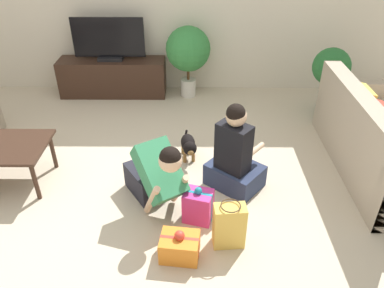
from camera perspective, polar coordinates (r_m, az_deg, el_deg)
The scene contains 13 objects.
ground_plane at distance 3.84m, azimuth -6.50°, elevation -7.39°, with size 16.00×16.00×0.00m, color beige.
wall_back at distance 5.69m, azimuth -4.44°, elevation 20.79°, with size 8.40×0.06×2.60m.
sofa_right at distance 4.45m, azimuth 26.42°, elevation 0.06°, with size 0.88×1.99×0.87m.
tv_console at distance 5.83m, azimuth -11.93°, elevation 9.92°, with size 1.56×0.42×0.55m.
tv at distance 5.65m, azimuth -12.56°, elevation 14.98°, with size 1.03×0.20×0.61m.
potted_plant_corner_right at distance 5.38m, azimuth 20.38°, elevation 10.47°, with size 0.50×0.50×0.91m.
potted_plant_back_right at distance 5.51m, azimuth -0.60°, elevation 14.00°, with size 0.64×0.64×1.05m.
person_kneeling at distance 3.48m, azimuth -5.59°, elevation -4.63°, with size 0.69×0.83×0.81m.
person_sitting at distance 3.72m, azimuth 6.51°, elevation -2.12°, with size 0.66×0.64×0.95m.
dog at distance 4.17m, azimuth -0.53°, elevation -0.16°, with size 0.20×0.49×0.31m.
gift_box_a at distance 3.44m, azimuth 0.94°, elevation -9.39°, with size 0.30×0.26×0.37m.
gift_box_b at distance 3.17m, azimuth -1.88°, elevation -15.33°, with size 0.34×0.28×0.27m.
gift_bag_a at distance 3.20m, azimuth 5.69°, elevation -12.27°, with size 0.27×0.18×0.44m.
Camera 1 is at (0.45, -2.92, 2.46)m, focal length 35.00 mm.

